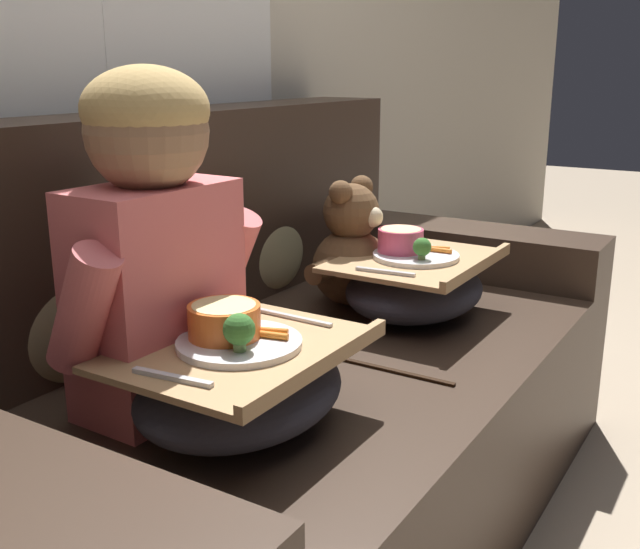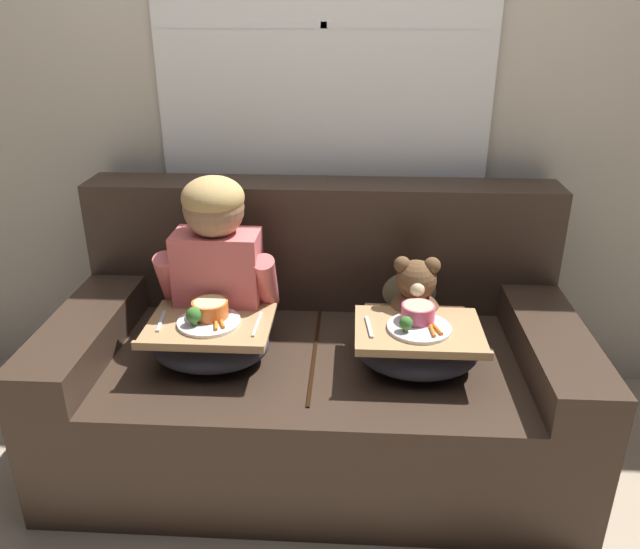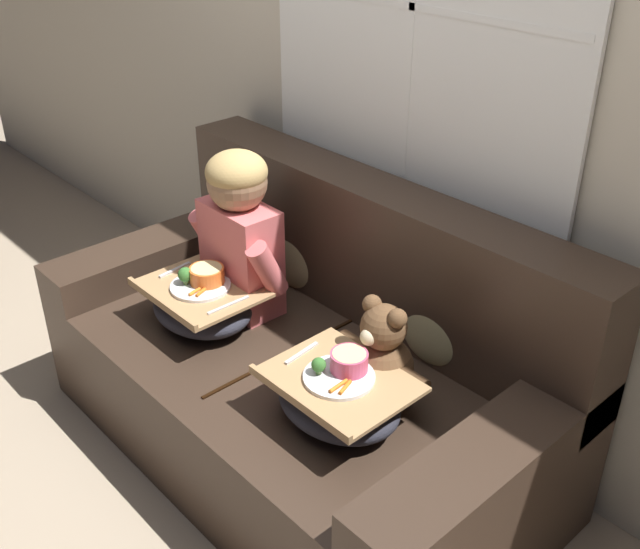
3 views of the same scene
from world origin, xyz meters
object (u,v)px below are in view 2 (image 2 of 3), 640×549
at_px(child_figure, 217,253).
at_px(lap_tray_teddy, 418,347).
at_px(couch, 317,362).
at_px(lap_tray_child, 210,340).
at_px(throw_pillow_behind_child, 233,270).
at_px(throw_pillow_behind_teddy, 409,274).
at_px(teddy_bear, 414,307).

xyz_separation_m(child_figure, lap_tray_teddy, (0.71, -0.18, -0.26)).
bearing_deg(couch, lap_tray_child, -150.34).
relative_size(throw_pillow_behind_child, lap_tray_child, 0.82).
relative_size(couch, child_figure, 3.03).
bearing_deg(throw_pillow_behind_teddy, lap_tray_child, -148.06).
bearing_deg(teddy_bear, child_figure, 179.71).
relative_size(teddy_bear, lap_tray_child, 0.85).
bearing_deg(teddy_bear, throw_pillow_behind_teddy, 89.98).
bearing_deg(lap_tray_teddy, throw_pillow_behind_teddy, 89.96).
xyz_separation_m(child_figure, teddy_bear, (0.71, -0.00, -0.20)).
bearing_deg(throw_pillow_behind_teddy, throw_pillow_behind_child, 180.00).
bearing_deg(teddy_bear, throw_pillow_behind_child, 159.72).
bearing_deg(couch, child_figure, -177.03).
bearing_deg(lap_tray_child, child_figure, 89.91).
height_order(throw_pillow_behind_teddy, child_figure, child_figure).
xyz_separation_m(couch, throw_pillow_behind_child, (-0.36, 0.24, 0.28)).
bearing_deg(couch, lap_tray_teddy, -29.66).
xyz_separation_m(throw_pillow_behind_teddy, lap_tray_teddy, (-0.00, -0.45, -0.08)).
xyz_separation_m(throw_pillow_behind_child, throw_pillow_behind_teddy, (0.71, 0.00, 0.00)).
relative_size(throw_pillow_behind_child, teddy_bear, 0.96).
distance_m(teddy_bear, lap_tray_child, 0.74).
bearing_deg(lap_tray_child, teddy_bear, 14.25).
distance_m(child_figure, teddy_bear, 0.74).
height_order(lap_tray_child, lap_tray_teddy, lap_tray_child).
bearing_deg(child_figure, couch, 2.97).
height_order(couch, teddy_bear, couch).
bearing_deg(lap_tray_teddy, throw_pillow_behind_child, 148.06).
bearing_deg(throw_pillow_behind_teddy, lap_tray_teddy, -90.04).
relative_size(couch, throw_pillow_behind_teddy, 5.73).
xyz_separation_m(lap_tray_child, lap_tray_teddy, (0.71, 0.00, -0.00)).
height_order(teddy_bear, lap_tray_child, teddy_bear).
xyz_separation_m(couch, lap_tray_teddy, (0.36, -0.20, 0.20)).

